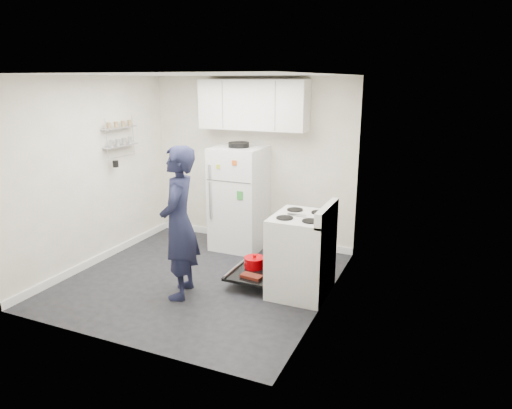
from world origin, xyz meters
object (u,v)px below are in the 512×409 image
at_px(electric_range, 300,255).
at_px(open_oven_door, 254,269).
at_px(refrigerator, 239,198).
at_px(person, 179,223).

distance_m(electric_range, open_oven_door, 0.67).
distance_m(refrigerator, person, 1.71).
bearing_deg(person, open_oven_door, 117.51).
distance_m(electric_range, refrigerator, 1.73).
bearing_deg(refrigerator, electric_range, -40.04).
bearing_deg(person, refrigerator, 164.48).
xyz_separation_m(electric_range, open_oven_door, (-0.60, 0.04, -0.29)).
xyz_separation_m(electric_range, refrigerator, (-1.31, 1.10, 0.29)).
bearing_deg(open_oven_door, person, -135.03).
height_order(electric_range, refrigerator, refrigerator).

